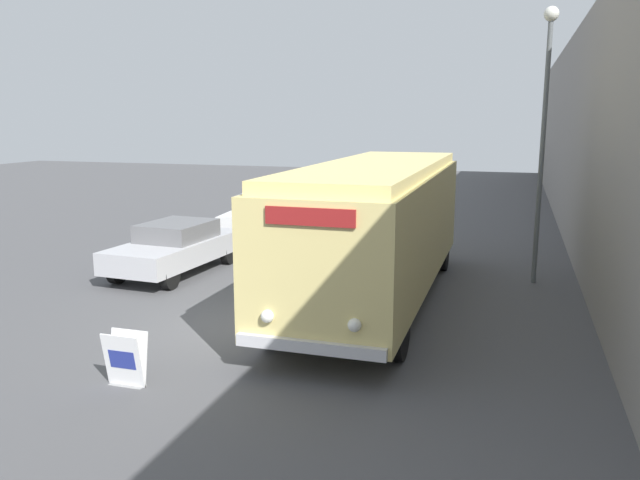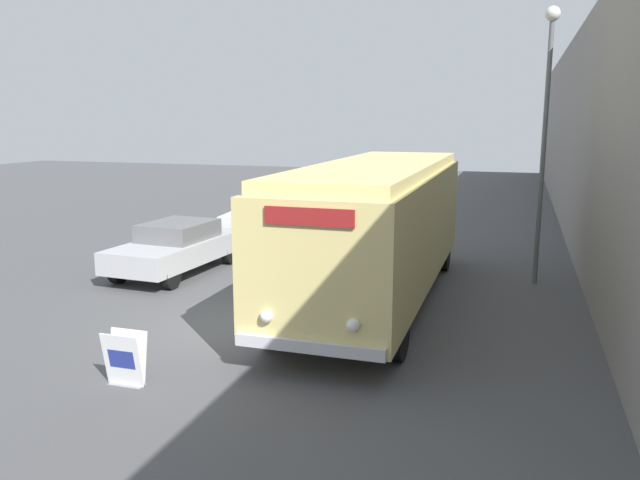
# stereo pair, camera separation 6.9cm
# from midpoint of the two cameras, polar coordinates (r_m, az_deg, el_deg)

# --- Properties ---
(ground_plane) EXTENTS (80.00, 80.00, 0.00)m
(ground_plane) POSITION_cam_midpoint_polar(r_m,az_deg,el_deg) (12.97, -7.22, -7.93)
(ground_plane) COLOR #4C4C4F
(building_wall_right) EXTENTS (0.30, 60.00, 7.18)m
(building_wall_right) POSITION_cam_midpoint_polar(r_m,az_deg,el_deg) (21.19, 22.98, 8.57)
(building_wall_right) COLOR gray
(building_wall_right) RESTS_ON ground_plane
(vintage_bus) EXTENTS (2.65, 9.84, 3.21)m
(vintage_bus) POSITION_cam_midpoint_polar(r_m,az_deg,el_deg) (14.35, 5.36, 1.48)
(vintage_bus) COLOR black
(vintage_bus) RESTS_ON ground_plane
(sign_board) EXTENTS (0.67, 0.33, 0.89)m
(sign_board) POSITION_cam_midpoint_polar(r_m,az_deg,el_deg) (10.58, -17.22, -10.39)
(sign_board) COLOR gray
(sign_board) RESTS_ON ground_plane
(streetlamp) EXTENTS (0.36, 0.36, 6.84)m
(streetlamp) POSITION_cam_midpoint_polar(r_m,az_deg,el_deg) (16.63, 20.09, 11.09)
(streetlamp) COLOR #595E60
(streetlamp) RESTS_ON ground_plane
(parked_car_near) EXTENTS (2.13, 4.47, 1.41)m
(parked_car_near) POSITION_cam_midpoint_polar(r_m,az_deg,el_deg) (17.55, -12.81, -0.58)
(parked_car_near) COLOR black
(parked_car_near) RESTS_ON ground_plane
(parked_car_mid) EXTENTS (2.28, 4.85, 1.46)m
(parked_car_mid) POSITION_cam_midpoint_polar(r_m,az_deg,el_deg) (23.15, -5.12, 2.50)
(parked_car_mid) COLOR black
(parked_car_mid) RESTS_ON ground_plane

